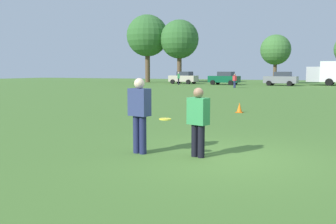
# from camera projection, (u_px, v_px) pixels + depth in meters

# --- Properties ---
(ground_plane) EXTENTS (144.07, 144.07, 0.00)m
(ground_plane) POSITION_uv_depth(u_px,v_px,m) (224.00, 158.00, 8.38)
(ground_plane) COLOR #47702D
(player_thrower) EXTENTS (0.54, 0.37, 1.80)m
(player_thrower) POSITION_uv_depth(u_px,v_px,m) (140.00, 111.00, 8.71)
(player_thrower) COLOR #1E234C
(player_thrower) RESTS_ON ground
(player_defender) EXTENTS (0.53, 0.39, 1.59)m
(player_defender) POSITION_uv_depth(u_px,v_px,m) (198.00, 118.00, 8.36)
(player_defender) COLOR black
(player_defender) RESTS_ON ground
(frisbee) EXTENTS (0.27, 0.27, 0.03)m
(frisbee) POSITION_uv_depth(u_px,v_px,m) (165.00, 119.00, 8.27)
(frisbee) COLOR yellow
(traffic_cone) EXTENTS (0.32, 0.32, 0.48)m
(traffic_cone) POSITION_uv_depth(u_px,v_px,m) (239.00, 108.00, 17.37)
(traffic_cone) COLOR #D8590C
(traffic_cone) RESTS_ON ground
(parked_car_near_left) EXTENTS (4.33, 2.47, 1.82)m
(parked_car_near_left) POSITION_uv_depth(u_px,v_px,m) (184.00, 78.00, 55.12)
(parked_car_near_left) COLOR #B7AD99
(parked_car_near_left) RESTS_ON ground
(parked_car_mid_left) EXTENTS (4.33, 2.47, 1.82)m
(parked_car_mid_left) POSITION_uv_depth(u_px,v_px,m) (224.00, 78.00, 51.21)
(parked_car_mid_left) COLOR #0C4C2D
(parked_car_mid_left) RESTS_ON ground
(parked_car_center) EXTENTS (4.33, 2.47, 1.82)m
(parked_car_center) POSITION_uv_depth(u_px,v_px,m) (281.00, 79.00, 48.25)
(parked_car_center) COLOR slate
(parked_car_center) RESTS_ON ground
(bystander_sideline_watcher) EXTENTS (0.50, 0.47, 1.59)m
(bystander_sideline_watcher) POSITION_uv_depth(u_px,v_px,m) (235.00, 80.00, 42.17)
(bystander_sideline_watcher) COLOR #1E234C
(bystander_sideline_watcher) RESTS_ON ground
(bystander_far_jogger) EXTENTS (0.47, 0.55, 1.74)m
(bystander_far_jogger) POSITION_uv_depth(u_px,v_px,m) (179.00, 78.00, 50.77)
(bystander_far_jogger) COLOR black
(bystander_far_jogger) RESTS_ON ground
(tree_west_oak) EXTENTS (6.89, 6.89, 11.20)m
(tree_west_oak) POSITION_uv_depth(u_px,v_px,m) (147.00, 36.00, 61.25)
(tree_west_oak) COLOR brown
(tree_west_oak) RESTS_ON ground
(tree_west_maple) EXTENTS (6.24, 6.24, 10.14)m
(tree_west_maple) POSITION_uv_depth(u_px,v_px,m) (179.00, 39.00, 59.48)
(tree_west_maple) COLOR brown
(tree_west_maple) RESTS_ON ground
(tree_center_elm) EXTENTS (4.51, 4.51, 7.34)m
(tree_center_elm) POSITION_uv_depth(u_px,v_px,m) (276.00, 50.00, 55.12)
(tree_center_elm) COLOR brown
(tree_center_elm) RESTS_ON ground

